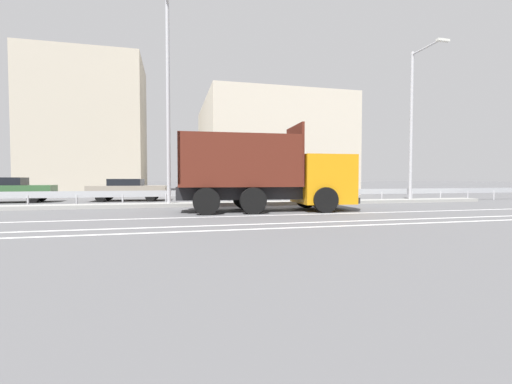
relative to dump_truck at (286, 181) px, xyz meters
name	(u,v)px	position (x,y,z in m)	size (l,w,h in m)	color
ground_plane	(259,209)	(-0.89, 1.26, -1.28)	(320.00, 320.00, 0.00)	#565659
lane_strip_0	(277,215)	(-0.93, -1.75, -1.28)	(51.16, 0.16, 0.01)	silver
lane_strip_1	(299,223)	(-0.93, -4.06, -1.28)	(51.16, 0.16, 0.01)	silver
lane_strip_2	(312,227)	(-0.93, -5.04, -1.28)	(51.16, 0.16, 0.01)	silver
median_island	(249,204)	(-0.89, 3.28, -1.19)	(28.14, 1.10, 0.18)	gray
median_guardrail	(246,194)	(-0.89, 4.16, -0.71)	(51.16, 0.09, 0.78)	#9EA0A5
dump_truck	(286,181)	(0.00, 0.00, 0.00)	(7.60, 3.02, 3.67)	orange
median_road_sign	(333,183)	(3.84, 3.28, -0.14)	(0.72, 0.16, 2.16)	white
street_lamp_1	(168,92)	(-4.95, 2.97, 4.23)	(0.70, 2.64, 9.95)	#ADADB2
street_lamp_2	(414,118)	(8.69, 2.92, 3.57)	(0.70, 2.47, 8.68)	#ADADB2
parked_car_1	(8,190)	(-14.05, 8.56, -0.54)	(4.81, 1.99, 1.46)	#335B33
parked_car_2	(128,189)	(-7.46, 8.60, -0.57)	(4.74, 2.28, 1.38)	gray
parked_car_3	(225,188)	(-1.36, 8.80, -0.51)	(4.62, 2.06, 1.52)	silver
parked_car_4	(295,187)	(3.65, 8.73, -0.50)	(4.51, 2.25, 1.56)	silver
background_building_0	(89,126)	(-13.27, 25.37, 5.64)	(11.06, 8.93, 13.85)	#B7AD99
background_building_1	(267,149)	(4.76, 20.15, 3.21)	(12.84, 15.11, 8.98)	beige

